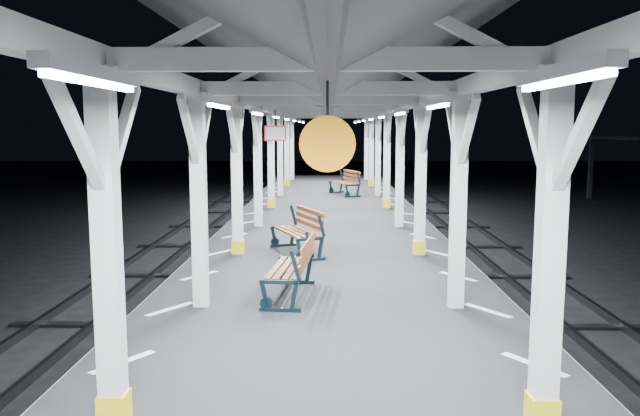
{
  "coord_description": "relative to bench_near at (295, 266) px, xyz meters",
  "views": [
    {
      "loc": [
        0.02,
        -11.53,
        3.79
      ],
      "look_at": [
        -0.17,
        0.8,
        2.2
      ],
      "focal_mm": 35.0,
      "sensor_mm": 36.0,
      "label": 1
    }
  ],
  "objects": [
    {
      "name": "canopy",
      "position": [
        0.55,
        1.44,
        3.04
      ],
      "size": [
        5.4,
        49.0,
        4.65
      ],
      "color": "beige",
      "rests_on": "platform"
    },
    {
      "name": "hazard_stripes_left",
      "position": [
        -1.91,
        1.46,
        -0.51
      ],
      "size": [
        1.0,
        48.0,
        0.01
      ],
      "primitive_type": "cube",
      "color": "silver",
      "rests_on": "platform"
    },
    {
      "name": "hazard_stripes_right",
      "position": [
        2.99,
        1.46,
        -0.51
      ],
      "size": [
        1.0,
        48.0,
        0.01
      ],
      "primitive_type": "cube",
      "color": "silver",
      "rests_on": "platform"
    },
    {
      "name": "track_left",
      "position": [
        -4.46,
        1.46,
        -1.44
      ],
      "size": [
        2.2,
        60.0,
        0.16
      ],
      "color": "#2D2D33",
      "rests_on": "ground"
    },
    {
      "name": "bench_far",
      "position": [
        1.28,
        15.81,
        0.03
      ],
      "size": [
        1.31,
        2.02,
        1.03
      ],
      "rotation": [
        0.0,
        0.0,
        0.36
      ],
      "color": "black",
      "rests_on": "platform"
    },
    {
      "name": "bench_near",
      "position": [
        0.0,
        0.0,
        0.0
      ],
      "size": [
        0.84,
        1.85,
        0.97
      ],
      "rotation": [
        0.0,
        0.0,
        -0.1
      ],
      "color": "black",
      "rests_on": "platform"
    },
    {
      "name": "bench_mid",
      "position": [
        -0.07,
        3.63,
        0.01
      ],
      "size": [
        1.32,
        1.95,
        0.99
      ],
      "rotation": [
        0.0,
        0.0,
        0.4
      ],
      "color": "black",
      "rests_on": "platform"
    },
    {
      "name": "ground",
      "position": [
        0.54,
        1.46,
        -1.52
      ],
      "size": [
        120.0,
        120.0,
        0.0
      ],
      "primitive_type": "plane",
      "color": "black",
      "rests_on": "ground"
    },
    {
      "name": "platform",
      "position": [
        0.54,
        1.46,
        -1.02
      ],
      "size": [
        6.0,
        50.0,
        1.0
      ],
      "primitive_type": "cube",
      "color": "black",
      "rests_on": "ground"
    },
    {
      "name": "track_right",
      "position": [
        5.54,
        1.46,
        -1.44
      ],
      "size": [
        2.2,
        60.0,
        0.16
      ],
      "color": "#2D2D33",
      "rests_on": "ground"
    }
  ]
}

